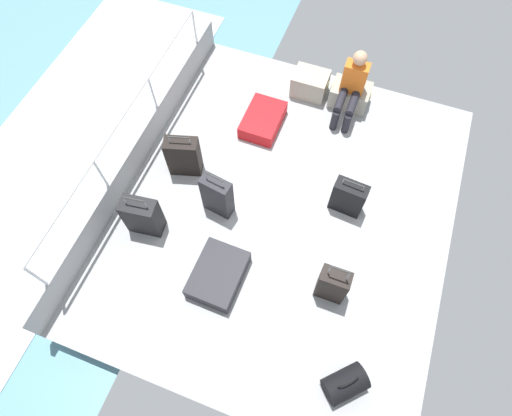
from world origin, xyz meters
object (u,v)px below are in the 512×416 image
(suitcase_6, at_px, (332,285))
(suitcase_4, at_px, (348,197))
(suitcase_2, at_px, (263,120))
(cargo_crate_1, at_px, (350,95))
(suitcase_5, at_px, (217,196))
(cargo_crate_0, at_px, (310,84))
(duffel_bag, at_px, (345,384))
(suitcase_3, at_px, (218,275))
(passenger_seated, at_px, (352,86))
(suitcase_0, at_px, (184,156))
(suitcase_1, at_px, (143,216))

(suitcase_6, bearing_deg, suitcase_4, 95.73)
(suitcase_2, distance_m, suitcase_4, 1.80)
(cargo_crate_1, distance_m, suitcase_5, 2.69)
(cargo_crate_0, xyz_separation_m, suitcase_4, (1.06, -1.80, 0.09))
(duffel_bag, bearing_deg, suitcase_3, 159.51)
(suitcase_5, relative_size, duffel_bag, 1.54)
(passenger_seated, xyz_separation_m, suitcase_0, (-1.84, -1.82, -0.22))
(suitcase_0, bearing_deg, suitcase_3, -51.65)
(duffel_bag, bearing_deg, suitcase_1, 161.38)
(suitcase_0, xyz_separation_m, duffel_bag, (2.83, -1.99, -0.17))
(duffel_bag, bearing_deg, suitcase_5, 143.88)
(suitcase_0, relative_size, suitcase_5, 0.92)
(cargo_crate_0, distance_m, suitcase_3, 3.32)
(duffel_bag, bearing_deg, cargo_crate_0, 112.21)
(cargo_crate_1, height_order, suitcase_6, suitcase_6)
(cargo_crate_1, distance_m, suitcase_0, 2.72)
(cargo_crate_0, bearing_deg, suitcase_0, -121.15)
(cargo_crate_1, relative_size, suitcase_3, 0.79)
(suitcase_3, bearing_deg, suitcase_0, 128.35)
(suitcase_1, bearing_deg, suitcase_3, -15.66)
(suitcase_0, xyz_separation_m, suitcase_2, (0.74, 1.13, -0.21))
(suitcase_0, xyz_separation_m, suitcase_1, (-0.11, -1.00, -0.01))
(suitcase_4, xyz_separation_m, suitcase_6, (0.12, -1.22, 0.04))
(suitcase_6, bearing_deg, cargo_crate_0, 111.42)
(cargo_crate_1, height_order, suitcase_4, suitcase_4)
(passenger_seated, xyz_separation_m, suitcase_2, (-1.10, -0.69, -0.43))
(passenger_seated, xyz_separation_m, suitcase_5, (-1.16, -2.24, -0.19))
(suitcase_3, height_order, suitcase_6, suitcase_6)
(suitcase_3, height_order, suitcase_5, suitcase_5)
(passenger_seated, bearing_deg, suitcase_2, -147.70)
(passenger_seated, bearing_deg, suitcase_1, -124.61)
(suitcase_0, distance_m, duffel_bag, 3.47)
(suitcase_1, height_order, suitcase_3, suitcase_1)
(cargo_crate_1, height_order, suitcase_1, suitcase_1)
(cargo_crate_0, xyz_separation_m, suitcase_5, (-0.53, -2.41, 0.16))
(suitcase_2, distance_m, suitcase_3, 2.47)
(cargo_crate_1, xyz_separation_m, suitcase_1, (-1.95, -3.00, 0.13))
(cargo_crate_1, bearing_deg, suitcase_2, -141.60)
(suitcase_2, height_order, suitcase_3, suitcase_3)
(cargo_crate_1, bearing_deg, suitcase_1, -123.00)
(suitcase_5, distance_m, duffel_bag, 2.68)
(suitcase_3, bearing_deg, cargo_crate_0, 87.34)
(passenger_seated, height_order, suitcase_5, passenger_seated)
(suitcase_5, bearing_deg, suitcase_6, -19.53)
(suitcase_5, relative_size, suitcase_6, 0.97)
(suitcase_6, bearing_deg, suitcase_3, -167.40)
(suitcase_0, relative_size, suitcase_6, 0.89)
(passenger_seated, bearing_deg, suitcase_0, -135.32)
(suitcase_3, bearing_deg, suitcase_1, 164.34)
(passenger_seated, height_order, suitcase_0, passenger_seated)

